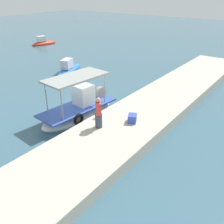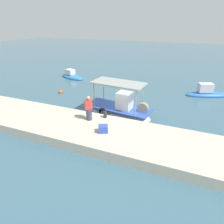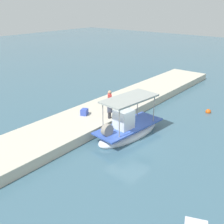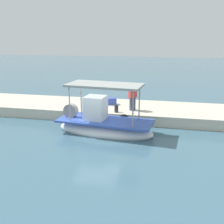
% 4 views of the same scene
% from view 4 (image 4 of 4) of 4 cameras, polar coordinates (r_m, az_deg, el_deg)
% --- Properties ---
extents(ground_plane, '(120.00, 120.00, 0.00)m').
position_cam_4_polar(ground_plane, '(14.78, -3.34, -4.61)').
color(ground_plane, '#3D6173').
extents(dock_quay, '(36.00, 4.08, 0.66)m').
position_cam_4_polar(dock_quay, '(18.18, -0.19, 0.43)').
color(dock_quay, beige).
rests_on(dock_quay, ground_plane).
extents(main_fishing_boat, '(5.61, 2.49, 3.10)m').
position_cam_4_polar(main_fishing_boat, '(14.75, -1.83, -2.57)').
color(main_fishing_boat, white).
rests_on(main_fishing_boat, ground_plane).
extents(fisherman_near_bollard, '(0.55, 0.55, 1.75)m').
position_cam_4_polar(fisherman_near_bollard, '(16.79, 4.45, 3.05)').
color(fisherman_near_bollard, '#3C4256').
rests_on(fisherman_near_bollard, dock_quay).
extents(mooring_bollard, '(0.24, 0.24, 0.47)m').
position_cam_4_polar(mooring_bollard, '(16.37, 0.94, 0.74)').
color(mooring_bollard, '#2D2D33').
rests_on(mooring_bollard, dock_quay).
extents(cargo_crate, '(0.72, 0.66, 0.45)m').
position_cam_4_polar(cargo_crate, '(18.30, -0.07, 2.33)').
color(cargo_crate, '#384FB3').
rests_on(cargo_crate, dock_quay).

